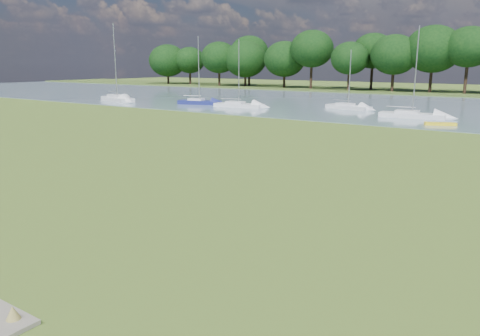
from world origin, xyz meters
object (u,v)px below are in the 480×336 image
Objects in this scene: sailboat_6 at (199,101)px; sailboat_5 at (348,106)px; kayak at (440,124)px; sailboat_3 at (117,97)px; sailboat_7 at (238,104)px; sailboat_2 at (412,113)px.

sailboat_5 is at bearing 0.68° from sailboat_6.
sailboat_5 is (-11.96, 9.16, 0.26)m from kayak.
sailboat_3 reaches higher than sailboat_7.
sailboat_7 is at bearing -139.31° from sailboat_5.
kayak is 23.93m from sailboat_7.
kayak is 0.33× the size of sailboat_7.
sailboat_2 reaches higher than sailboat_7.
kayak is at bearing -21.49° from sailboat_5.
sailboat_5 is at bearing 119.88° from kayak.
kayak is 15.07m from sailboat_5.
sailboat_7 is (18.77, 2.29, -0.13)m from sailboat_3.
sailboat_6 reaches higher than sailboat_5.
sailboat_7 is (-20.07, -0.60, -0.02)m from sailboat_2.
sailboat_6 is at bearing 149.32° from kayak.
kayak is 0.30× the size of sailboat_2.
sailboat_5 is (-8.40, 4.78, -0.04)m from sailboat_2.
sailboat_7 is (6.44, -0.44, -0.05)m from sailboat_6.
sailboat_3 is 1.32× the size of sailboat_7.
kayak is 0.25× the size of sailboat_3.
sailboat_3 reaches higher than sailboat_6.
sailboat_2 is 0.83× the size of sailboat_3.
sailboat_2 is 1.10× the size of sailboat_7.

